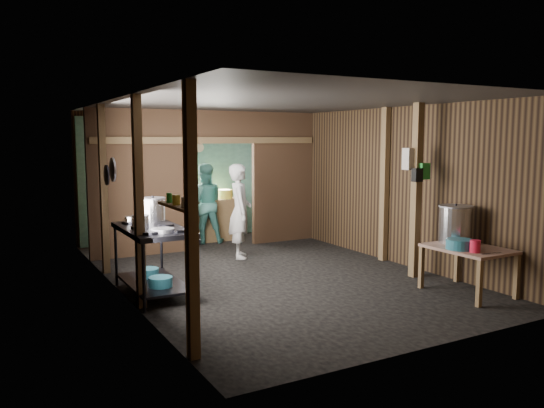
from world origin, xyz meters
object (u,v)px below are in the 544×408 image
yellow_tub (225,194)px  cook (240,211)px  gas_range (154,261)px  stove_pot_large (153,210)px  prep_table (467,270)px  stock_pot (455,225)px  pink_bucket (475,246)px

yellow_tub → cook: 1.84m
gas_range → stove_pot_large: (0.17, 0.54, 0.61)m
stove_pot_large → prep_table: bearing=-35.6°
stock_pot → yellow_tub: (-1.30, 4.95, 0.06)m
prep_table → cook: (-1.71, 3.51, 0.51)m
gas_range → prep_table: (3.71, -1.99, -0.14)m
prep_table → stove_pot_large: bearing=144.4°
prep_table → stove_pot_large: stove_pot_large is taller
stove_pot_large → stock_pot: (3.63, -2.21, -0.19)m
pink_bucket → gas_range: bearing=147.3°
pink_bucket → cook: (-1.52, 3.77, 0.11)m
pink_bucket → cook: bearing=111.9°
prep_table → stove_pot_large: 4.42m
gas_range → yellow_tub: 4.16m
gas_range → yellow_tub: (2.50, 3.29, 0.49)m
gas_range → pink_bucket: bearing=-32.7°
stock_pot → pink_bucket: size_ratio=3.41×
gas_range → pink_bucket: (3.52, -2.26, 0.26)m
stove_pot_large → yellow_tub: stove_pot_large is taller
gas_range → cook: 2.54m
prep_table → yellow_tub: 5.45m
gas_range → cook: bearing=37.1°
gas_range → yellow_tub: size_ratio=4.63×
pink_bucket → cook: 4.07m
stove_pot_large → cook: (1.83, 0.97, -0.25)m
gas_range → cook: size_ratio=0.94×
cook → gas_range: bearing=148.4°
pink_bucket → cook: size_ratio=0.10×
yellow_tub → prep_table: bearing=-77.1°
stock_pot → gas_range: bearing=156.3°
gas_range → prep_table: gas_range is taller
cook → stove_pot_large: bearing=139.3°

